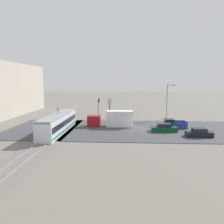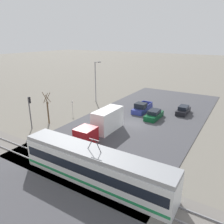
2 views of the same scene
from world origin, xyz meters
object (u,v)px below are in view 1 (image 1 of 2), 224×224
object	(u,v)px
light_rail_tram	(58,123)
street_lamp_near_crossing	(168,99)
sedan_car_1	(199,133)
no_parking_sign	(133,113)
pickup_truck	(172,124)
traffic_light_pole	(99,106)
street_tree	(110,109)
sedan_car_0	(164,128)
box_truck	(113,119)

from	to	relation	value
light_rail_tram	street_lamp_near_crossing	size ratio (longest dim) A/B	1.86
sedan_car_1	no_parking_sign	bearing A→B (deg)	-149.30
light_rail_tram	pickup_truck	xyz separation A→B (m)	(4.76, -21.42, -0.92)
pickup_truck	no_parking_sign	world-z (taller)	no_parking_sign
sedan_car_1	traffic_light_pole	xyz separation A→B (m)	(17.83, 18.89, 2.56)
street_tree	street_lamp_near_crossing	size ratio (longest dim) A/B	0.61
pickup_truck	sedan_car_0	bearing A→B (deg)	145.60
light_rail_tram	pickup_truck	size ratio (longest dim) A/B	3.00
pickup_truck	street_lamp_near_crossing	bearing A→B (deg)	-5.88
traffic_light_pole	street_lamp_near_crossing	distance (m)	17.17
street_tree	street_lamp_near_crossing	bearing A→B (deg)	-86.77
sedan_car_0	street_tree	xyz separation A→B (m)	(13.60, 10.94, 1.67)
street_lamp_near_crossing	sedan_car_1	bearing A→B (deg)	-174.31
sedan_car_0	street_tree	distance (m)	17.54
sedan_car_0	no_parking_sign	size ratio (longest dim) A/B	1.98
box_truck	sedan_car_1	world-z (taller)	box_truck
sedan_car_0	street_lamp_near_crossing	distance (m)	15.37
pickup_truck	sedan_car_0	distance (m)	3.89
traffic_light_pole	no_parking_sign	bearing A→B (deg)	-93.65
sedan_car_0	street_lamp_near_crossing	size ratio (longest dim) A/B	0.55
light_rail_tram	street_tree	size ratio (longest dim) A/B	3.03
traffic_light_pole	street_lamp_near_crossing	xyz separation A→B (m)	(0.18, -17.09, 1.63)
light_rail_tram	traffic_light_pole	world-z (taller)	traffic_light_pole
box_truck	sedan_car_0	size ratio (longest dim) A/B	1.98
sedan_car_1	street_tree	world-z (taller)	street_tree
box_truck	sedan_car_1	bearing A→B (deg)	-117.63
no_parking_sign	box_truck	bearing A→B (deg)	155.46
street_tree	sedan_car_1	bearing A→B (deg)	-136.93
no_parking_sign	sedan_car_0	bearing A→B (deg)	-159.48
street_lamp_near_crossing	no_parking_sign	world-z (taller)	street_lamp_near_crossing
box_truck	no_parking_sign	distance (m)	10.57
light_rail_tram	street_lamp_near_crossing	xyz separation A→B (m)	(15.96, -22.57, 3.19)
light_rail_tram	street_tree	world-z (taller)	street_tree
traffic_light_pole	street_tree	xyz separation A→B (m)	(-0.62, -2.80, -0.87)
street_lamp_near_crossing	no_parking_sign	distance (m)	9.17
no_parking_sign	pickup_truck	bearing A→B (deg)	-145.07
sedan_car_0	no_parking_sign	distance (m)	14.62
street_lamp_near_crossing	traffic_light_pole	bearing A→B (deg)	90.61
street_tree	street_lamp_near_crossing	distance (m)	14.53
sedan_car_1	street_lamp_near_crossing	distance (m)	18.58
traffic_light_pole	street_tree	bearing A→B (deg)	-102.54
light_rail_tram	box_truck	bearing A→B (deg)	-59.96
street_lamp_near_crossing	no_parking_sign	bearing A→B (deg)	94.93
street_tree	no_parking_sign	world-z (taller)	street_tree
pickup_truck	traffic_light_pole	bearing A→B (deg)	55.34
light_rail_tram	street_tree	bearing A→B (deg)	-28.65
sedan_car_1	traffic_light_pole	world-z (taller)	traffic_light_pole
traffic_light_pole	sedan_car_0	bearing A→B (deg)	-135.99
light_rail_tram	box_truck	size ratio (longest dim) A/B	1.71
light_rail_tram	pickup_truck	world-z (taller)	light_rail_tram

